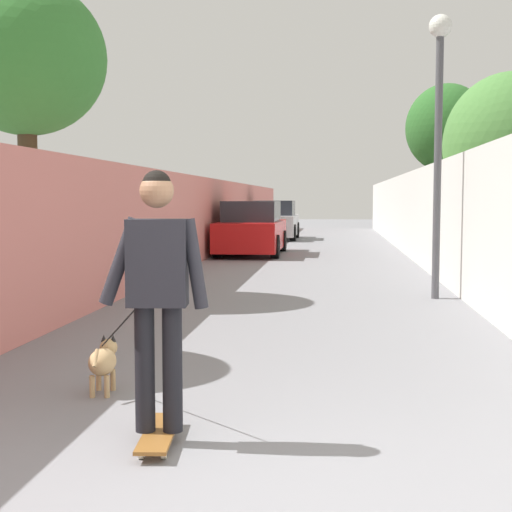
{
  "coord_description": "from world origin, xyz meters",
  "views": [
    {
      "loc": [
        -3.49,
        -0.7,
        1.6
      ],
      "look_at": [
        4.01,
        0.13,
        1.0
      ],
      "focal_mm": 50.49,
      "sensor_mm": 36.0,
      "label": 1
    }
  ],
  "objects_px": {
    "dog": "(104,360)",
    "car_near": "(252,230)",
    "tree_right_distant": "(510,146)",
    "skateboard": "(159,433)",
    "tree_right_mid": "(447,128)",
    "tree_left_far": "(25,60)",
    "person_skateboarder": "(158,280)",
    "lamp_post": "(439,107)",
    "car_far": "(275,221)"
  },
  "relations": [
    {
      "from": "tree_right_mid",
      "to": "tree_left_far",
      "type": "height_order",
      "value": "tree_right_mid"
    },
    {
      "from": "car_near",
      "to": "car_far",
      "type": "height_order",
      "value": "same"
    },
    {
      "from": "tree_right_mid",
      "to": "person_skateboarder",
      "type": "distance_m",
      "value": 18.72
    },
    {
      "from": "person_skateboarder",
      "to": "car_near",
      "type": "height_order",
      "value": "person_skateboarder"
    },
    {
      "from": "tree_right_mid",
      "to": "dog",
      "type": "bearing_deg",
      "value": 162.8
    },
    {
      "from": "lamp_post",
      "to": "car_far",
      "type": "distance_m",
      "value": 17.51
    },
    {
      "from": "tree_left_far",
      "to": "tree_right_distant",
      "type": "xyz_separation_m",
      "value": [
        5.5,
        -8.66,
        -1.0
      ]
    },
    {
      "from": "lamp_post",
      "to": "skateboard",
      "type": "bearing_deg",
      "value": 159.25
    },
    {
      "from": "tree_right_mid",
      "to": "skateboard",
      "type": "height_order",
      "value": "tree_right_mid"
    },
    {
      "from": "tree_right_mid",
      "to": "person_skateboarder",
      "type": "height_order",
      "value": "tree_right_mid"
    },
    {
      "from": "lamp_post",
      "to": "skateboard",
      "type": "distance_m",
      "value": 8.3
    },
    {
      "from": "tree_right_distant",
      "to": "person_skateboarder",
      "type": "height_order",
      "value": "tree_right_distant"
    },
    {
      "from": "lamp_post",
      "to": "person_skateboarder",
      "type": "relative_size",
      "value": 2.64
    },
    {
      "from": "tree_right_mid",
      "to": "skateboard",
      "type": "distance_m",
      "value": 18.89
    },
    {
      "from": "tree_left_far",
      "to": "tree_right_distant",
      "type": "height_order",
      "value": "tree_left_far"
    },
    {
      "from": "car_far",
      "to": "lamp_post",
      "type": "bearing_deg",
      "value": -166.64
    },
    {
      "from": "dog",
      "to": "tree_right_distant",
      "type": "bearing_deg",
      "value": -27.73
    },
    {
      "from": "tree_right_distant",
      "to": "skateboard",
      "type": "height_order",
      "value": "tree_right_distant"
    },
    {
      "from": "person_skateboarder",
      "to": "skateboard",
      "type": "bearing_deg",
      "value": 14.04
    },
    {
      "from": "tree_right_distant",
      "to": "car_far",
      "type": "xyz_separation_m",
      "value": [
        12.14,
        6.21,
        -2.05
      ]
    },
    {
      "from": "car_far",
      "to": "skateboard",
      "type": "bearing_deg",
      "value": -176.99
    },
    {
      "from": "tree_left_far",
      "to": "tree_right_mid",
      "type": "bearing_deg",
      "value": -35.4
    },
    {
      "from": "tree_right_distant",
      "to": "person_skateboarder",
      "type": "distance_m",
      "value": 13.08
    },
    {
      "from": "tree_left_far",
      "to": "dog",
      "type": "relative_size",
      "value": 3.49
    },
    {
      "from": "person_skateboarder",
      "to": "lamp_post",
      "type": "bearing_deg",
      "value": -20.75
    },
    {
      "from": "skateboard",
      "to": "car_far",
      "type": "relative_size",
      "value": 0.2
    },
    {
      "from": "car_near",
      "to": "lamp_post",
      "type": "bearing_deg",
      "value": -155.68
    },
    {
      "from": "tree_right_mid",
      "to": "lamp_post",
      "type": "height_order",
      "value": "tree_right_mid"
    },
    {
      "from": "lamp_post",
      "to": "car_far",
      "type": "bearing_deg",
      "value": 13.36
    },
    {
      "from": "dog",
      "to": "car_far",
      "type": "height_order",
      "value": "car_far"
    },
    {
      "from": "lamp_post",
      "to": "car_far",
      "type": "xyz_separation_m",
      "value": [
        16.89,
        4.01,
        -2.34
      ]
    },
    {
      "from": "dog",
      "to": "car_near",
      "type": "height_order",
      "value": "car_near"
    },
    {
      "from": "lamp_post",
      "to": "dog",
      "type": "height_order",
      "value": "lamp_post"
    },
    {
      "from": "tree_right_distant",
      "to": "person_skateboarder",
      "type": "bearing_deg",
      "value": 157.61
    },
    {
      "from": "tree_right_mid",
      "to": "car_near",
      "type": "relative_size",
      "value": 1.18
    },
    {
      "from": "tree_right_distant",
      "to": "skateboard",
      "type": "xyz_separation_m",
      "value": [
        -11.99,
        4.94,
        -2.7
      ]
    },
    {
      "from": "skateboard",
      "to": "car_far",
      "type": "bearing_deg",
      "value": 3.01
    },
    {
      "from": "tree_right_mid",
      "to": "car_far",
      "type": "height_order",
      "value": "tree_right_mid"
    },
    {
      "from": "tree_right_distant",
      "to": "lamp_post",
      "type": "relative_size",
      "value": 0.98
    },
    {
      "from": "tree_left_far",
      "to": "car_near",
      "type": "xyz_separation_m",
      "value": [
        9.63,
        -2.45,
        -3.05
      ]
    },
    {
      "from": "car_near",
      "to": "car_far",
      "type": "relative_size",
      "value": 1.06
    },
    {
      "from": "tree_right_mid",
      "to": "skateboard",
      "type": "relative_size",
      "value": 6.23
    },
    {
      "from": "lamp_post",
      "to": "tree_left_far",
      "type": "bearing_deg",
      "value": 96.63
    },
    {
      "from": "skateboard",
      "to": "car_near",
      "type": "relative_size",
      "value": 0.19
    },
    {
      "from": "lamp_post",
      "to": "car_near",
      "type": "height_order",
      "value": "lamp_post"
    },
    {
      "from": "car_near",
      "to": "tree_right_distant",
      "type": "bearing_deg",
      "value": -123.62
    },
    {
      "from": "tree_left_far",
      "to": "dog",
      "type": "distance_m",
      "value": 7.03
    },
    {
      "from": "lamp_post",
      "to": "dog",
      "type": "xyz_separation_m",
      "value": [
        -6.08,
        3.5,
        -2.78
      ]
    },
    {
      "from": "tree_left_far",
      "to": "dog",
      "type": "bearing_deg",
      "value": -150.95
    },
    {
      "from": "person_skateboarder",
      "to": "car_far",
      "type": "distance_m",
      "value": 24.16
    }
  ]
}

